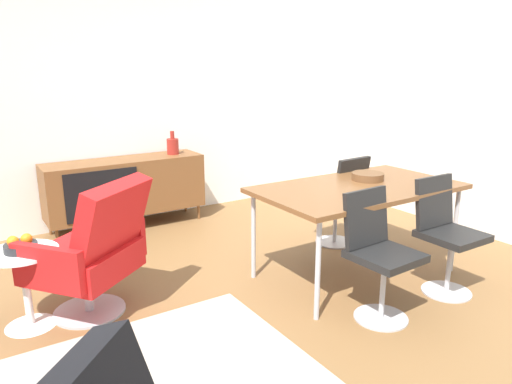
{
  "coord_description": "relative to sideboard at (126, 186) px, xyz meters",
  "views": [
    {
      "loc": [
        -1.2,
        -2.45,
        1.65
      ],
      "look_at": [
        0.55,
        0.25,
        0.79
      ],
      "focal_mm": 33.52,
      "sensor_mm": 36.0,
      "label": 1
    }
  ],
  "objects": [
    {
      "name": "side_table_round",
      "position": [
        -1.18,
        -1.6,
        -0.12
      ],
      "size": [
        0.44,
        0.44,
        0.52
      ],
      "color": "white",
      "rests_on": "ground_plane"
    },
    {
      "name": "lounge_chair_red",
      "position": [
        -0.77,
        -1.68,
        0.03
      ],
      "size": [
        0.91,
        0.9,
        0.95
      ],
      "color": "red",
      "rests_on": "ground_plane"
    },
    {
      "name": "dining_table",
      "position": [
        1.16,
        -2.16,
        0.26
      ],
      "size": [
        1.6,
        0.9,
        0.74
      ],
      "color": "brown",
      "rests_on": "ground_plane"
    },
    {
      "name": "dining_chair_back_right",
      "position": [
        1.51,
        -1.6,
        0.03
      ],
      "size": [
        0.42,
        0.45,
        0.86
      ],
      "color": "black",
      "rests_on": "ground_plane"
    },
    {
      "name": "dining_chair_front_left",
      "position": [
        0.8,
        -2.72,
        0.03
      ],
      "size": [
        0.42,
        0.44,
        0.86
      ],
      "color": "black",
      "rests_on": "ground_plane"
    },
    {
      "name": "fruit_bowl",
      "position": [
        -1.18,
        -1.6,
        0.12
      ],
      "size": [
        0.2,
        0.2,
        0.11
      ],
      "color": "#262628",
      "rests_on": "side_table_round"
    },
    {
      "name": "dining_chair_front_right",
      "position": [
        1.51,
        -2.72,
        0.03
      ],
      "size": [
        0.4,
        0.43,
        0.86
      ],
      "color": "black",
      "rests_on": "ground_plane"
    },
    {
      "name": "sideboard",
      "position": [
        0.0,
        0.0,
        0.0
      ],
      "size": [
        1.6,
        0.45,
        0.72
      ],
      "color": "brown",
      "rests_on": "ground_plane"
    },
    {
      "name": "vase_cobalt",
      "position": [
        0.54,
        0.0,
        0.37
      ],
      "size": [
        0.13,
        0.13,
        0.25
      ],
      "color": "maroon",
      "rests_on": "sideboard"
    },
    {
      "name": "ground_plane",
      "position": [
        -0.27,
        -2.3,
        -0.44
      ],
      "size": [
        8.32,
        8.32,
        0.0
      ],
      "primitive_type": "plane",
      "color": "brown"
    },
    {
      "name": "wooden_bowl_on_table",
      "position": [
        1.36,
        -2.06,
        0.33
      ],
      "size": [
        0.26,
        0.26,
        0.06
      ],
      "primitive_type": "cylinder",
      "color": "brown",
      "rests_on": "dining_table"
    },
    {
      "name": "wall_back",
      "position": [
        -0.27,
        0.3,
        0.96
      ],
      "size": [
        6.8,
        0.12,
        2.8
      ],
      "primitive_type": "cube",
      "color": "white",
      "rests_on": "ground_plane"
    }
  ]
}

